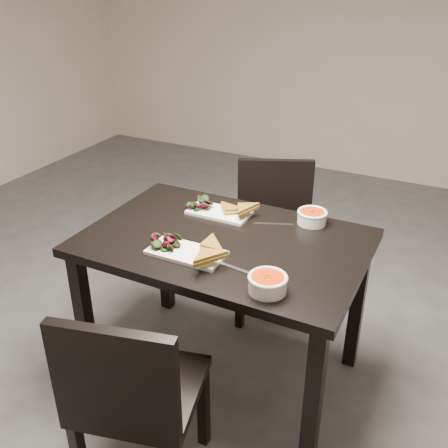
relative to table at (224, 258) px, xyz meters
name	(u,v)px	position (x,y,z in m)	size (l,w,h in m)	color
ground	(200,301)	(-0.39, 0.46, -0.65)	(5.00, 5.00, 0.00)	#47474C
table	(224,258)	(0.00, 0.00, 0.00)	(1.20, 0.80, 0.75)	black
chair_near	(132,394)	(0.00, -0.71, -0.17)	(0.51, 0.51, 0.85)	black
chair_far	(274,229)	(-0.02, 0.66, -0.17)	(0.55, 0.55, 0.85)	black
plate_near	(186,253)	(-0.08, -0.19, 0.11)	(0.31, 0.16, 0.02)	white
sandwich_near	(202,248)	(-0.01, -0.18, 0.14)	(0.16, 0.12, 0.05)	#A77523
salad_near	(165,241)	(-0.18, -0.19, 0.14)	(0.10, 0.09, 0.04)	black
soup_bowl_near	(268,283)	(0.32, -0.28, 0.14)	(0.15, 0.15, 0.07)	white
cutlery_near	(237,269)	(0.16, -0.20, 0.10)	(0.18, 0.02, 0.00)	silver
plate_far	(219,213)	(-0.13, 0.20, 0.11)	(0.29, 0.15, 0.01)	white
sandwich_far	(230,211)	(-0.06, 0.19, 0.14)	(0.15, 0.11, 0.05)	#A77523
salad_far	(200,203)	(-0.23, 0.20, 0.13)	(0.09, 0.08, 0.04)	black
soup_bowl_far	(312,216)	(0.29, 0.31, 0.13)	(0.14, 0.14, 0.06)	white
cutlery_far	(273,224)	(0.14, 0.22, 0.10)	(0.18, 0.02, 0.00)	silver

